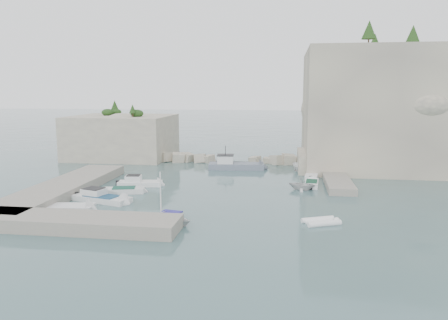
# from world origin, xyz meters

# --- Properties ---
(ground) EXTENTS (400.00, 400.00, 0.00)m
(ground) POSITION_xyz_m (0.00, 0.00, 0.00)
(ground) COLOR #456668
(ground) RESTS_ON ground
(cliff_east) EXTENTS (26.00, 22.00, 17.00)m
(cliff_east) POSITION_xyz_m (23.00, 23.00, 8.50)
(cliff_east) COLOR beige
(cliff_east) RESTS_ON ground
(cliff_terrace) EXTENTS (8.00, 10.00, 2.50)m
(cliff_terrace) POSITION_xyz_m (13.00, 18.00, 1.25)
(cliff_terrace) COLOR beige
(cliff_terrace) RESTS_ON ground
(outcrop_west) EXTENTS (16.00, 14.00, 7.00)m
(outcrop_west) POSITION_xyz_m (-20.00, 25.00, 3.50)
(outcrop_west) COLOR beige
(outcrop_west) RESTS_ON ground
(quay_west) EXTENTS (5.00, 24.00, 1.10)m
(quay_west) POSITION_xyz_m (-17.00, -1.00, 0.55)
(quay_west) COLOR #9E9689
(quay_west) RESTS_ON ground
(quay_south) EXTENTS (18.00, 4.00, 1.10)m
(quay_south) POSITION_xyz_m (-10.00, -12.50, 0.55)
(quay_south) COLOR #9E9689
(quay_south) RESTS_ON ground
(ledge_east) EXTENTS (3.00, 16.00, 0.80)m
(ledge_east) POSITION_xyz_m (13.50, 10.00, 0.40)
(ledge_east) COLOR #9E9689
(ledge_east) RESTS_ON ground
(breakwater) EXTENTS (28.00, 3.00, 1.40)m
(breakwater) POSITION_xyz_m (-1.00, 22.00, 0.70)
(breakwater) COLOR beige
(breakwater) RESTS_ON ground
(motorboat_d) EXTENTS (7.22, 3.88, 1.40)m
(motorboat_d) POSITION_xyz_m (-11.26, -3.71, 0.00)
(motorboat_d) COLOR white
(motorboat_d) RESTS_ON ground
(motorboat_c) EXTENTS (5.12, 2.88, 0.70)m
(motorboat_c) POSITION_xyz_m (-10.36, 0.20, 0.00)
(motorboat_c) COLOR silver
(motorboat_c) RESTS_ON ground
(motorboat_e) EXTENTS (5.29, 2.74, 0.70)m
(motorboat_e) POSITION_xyz_m (-12.87, -7.49, 0.00)
(motorboat_e) COLOR silver
(motorboat_e) RESTS_ON ground
(motorboat_b) EXTENTS (5.84, 2.67, 1.40)m
(motorboat_b) POSITION_xyz_m (-9.79, 3.92, 0.00)
(motorboat_b) COLOR white
(motorboat_b) RESTS_ON ground
(rowboat) EXTENTS (6.09, 4.89, 1.12)m
(rowboat) POSITION_xyz_m (-3.07, -10.13, 0.00)
(rowboat) COLOR white
(rowboat) RESTS_ON ground
(inflatable_dinghy) EXTENTS (3.65, 2.79, 0.44)m
(inflatable_dinghy) POSITION_xyz_m (10.41, -8.16, 0.00)
(inflatable_dinghy) COLOR white
(inflatable_dinghy) RESTS_ON ground
(tender_east_a) EXTENTS (3.42, 3.10, 1.57)m
(tender_east_a) POSITION_xyz_m (9.18, 4.52, 0.00)
(tender_east_a) COLOR silver
(tender_east_a) RESTS_ON ground
(tender_east_b) EXTENTS (1.91, 4.55, 0.70)m
(tender_east_b) POSITION_xyz_m (10.40, 6.76, 0.00)
(tender_east_b) COLOR white
(tender_east_b) RESTS_ON ground
(tender_east_c) EXTENTS (2.07, 4.85, 0.70)m
(tender_east_c) POSITION_xyz_m (10.69, 11.65, 0.00)
(tender_east_c) COLOR white
(tender_east_c) RESTS_ON ground
(tender_east_d) EXTENTS (4.30, 2.98, 1.56)m
(tender_east_d) POSITION_xyz_m (10.11, 15.48, 0.00)
(tender_east_d) COLOR white
(tender_east_d) RESTS_ON ground
(work_boat) EXTENTS (8.87, 3.34, 2.20)m
(work_boat) POSITION_xyz_m (0.27, 16.55, 0.00)
(work_boat) COLOR slate
(work_boat) RESTS_ON ground
(rowboat_mast) EXTENTS (0.10, 0.10, 4.20)m
(rowboat_mast) POSITION_xyz_m (-3.07, -10.13, 2.66)
(rowboat_mast) COLOR white
(rowboat_mast) RESTS_ON rowboat
(vegetation) EXTENTS (53.48, 13.88, 13.40)m
(vegetation) POSITION_xyz_m (17.83, 24.40, 17.93)
(vegetation) COLOR #1E4219
(vegetation) RESTS_ON ground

